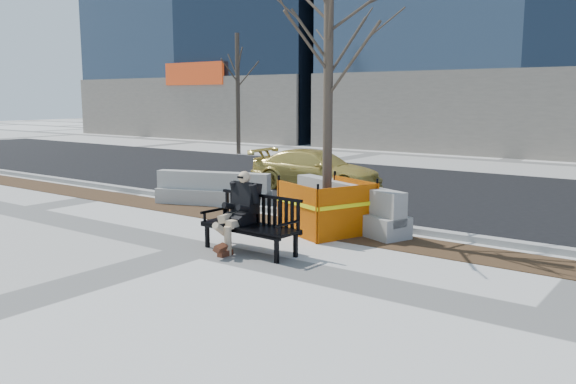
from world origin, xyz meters
name	(u,v)px	position (x,y,z in m)	size (l,w,h in m)	color
ground	(200,249)	(0.00, 0.00, 0.00)	(120.00, 120.00, 0.00)	beige
mulch_strip	(285,225)	(0.00, 2.60, 0.00)	(40.00, 1.20, 0.02)	#47301C
asphalt_street	(408,189)	(0.00, 8.80, 0.00)	(60.00, 10.40, 0.01)	black
curb	(309,215)	(0.00, 3.55, 0.06)	(60.00, 0.25, 0.12)	#9E9B93
bench	(250,252)	(0.87, 0.39, 0.00)	(1.93, 0.69, 1.03)	black
seated_man	(241,249)	(0.61, 0.46, 0.00)	(0.60, 1.01, 1.41)	black
tree_fence	(327,232)	(1.12, 2.53, 0.00)	(2.28, 2.28, 5.71)	#E46600
sedan	(316,189)	(-2.23, 7.17, 0.00)	(1.65, 4.06, 1.18)	gold
jersey_barrier_left	(213,205)	(-2.91, 3.43, 0.00)	(3.02, 0.60, 0.87)	#9D9B93
jersey_barrier_right	(346,226)	(1.16, 3.25, 0.00)	(3.33, 0.67, 0.95)	gray
far_tree_left	(239,154)	(-11.53, 14.30, 0.00)	(2.29, 2.29, 6.19)	#4A3D2F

